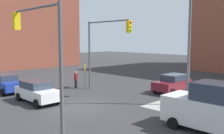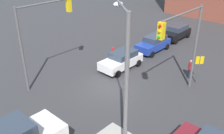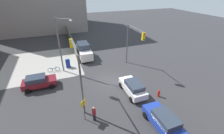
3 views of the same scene
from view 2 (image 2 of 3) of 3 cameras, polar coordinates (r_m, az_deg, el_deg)
The scene contains 10 objects.
ground_plane at distance 19.81m, azimuth -0.46°, elevation -4.87°, with size 120.00×120.00×0.00m, color #333335.
traffic_signal_nw_corner at distance 17.37m, azimuth 16.16°, elevation 6.36°, with size 5.43×0.36×6.50m.
traffic_signal_se_corner at distance 19.62m, azimuth -15.77°, elevation 8.54°, with size 4.89×0.36×6.50m.
street_lamp_corner at distance 11.07m, azimuth 2.95°, elevation -3.73°, with size 1.91×2.13×8.00m.
warning_sign_two_way at distance 20.96m, azimuth 19.25°, elevation 0.46°, with size 0.48×0.48×2.40m.
fire_hydrant at distance 25.43m, azimuth 0.25°, elevation 3.68°, with size 0.26×0.26×0.94m.
coupe_white at distance 22.58m, azimuth 2.19°, elevation 1.64°, with size 4.29×2.02×1.62m.
hatchback_blue at distance 26.80m, azimuth 9.44°, elevation 5.34°, with size 4.20×2.02×1.62m.
sedan_black at distance 30.96m, azimuth 14.47°, elevation 7.72°, with size 4.31×2.02×1.62m.
pedestrian_crossing at distance 21.91m, azimuth 17.42°, elevation -0.40°, with size 0.36×0.36×1.66m.
Camera 2 is at (12.43, 11.56, 10.21)m, focal length 40.00 mm.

